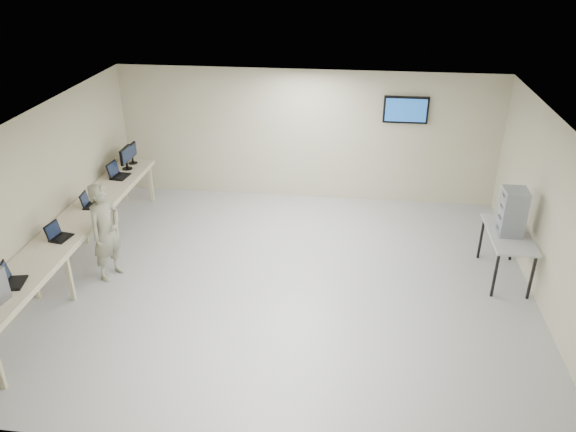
# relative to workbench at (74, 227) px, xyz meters

# --- Properties ---
(room) EXTENTS (8.01, 7.01, 2.81)m
(room) POSITION_rel_workbench_xyz_m (3.62, 0.06, 0.58)
(room) COLOR #989898
(room) RESTS_ON ground
(workbench) EXTENTS (0.76, 6.00, 0.90)m
(workbench) POSITION_rel_workbench_xyz_m (0.00, 0.00, 0.00)
(workbench) COLOR beige
(workbench) RESTS_ON ground
(laptop_0) EXTENTS (0.38, 0.42, 0.29)m
(laptop_0) POSITION_rel_workbench_xyz_m (-0.03, -1.83, 0.15)
(laptop_0) COLOR black
(laptop_0) RESTS_ON workbench
(laptop_1) EXTENTS (0.33, 0.38, 0.27)m
(laptop_1) POSITION_rel_workbench_xyz_m (0.00, -0.53, 0.14)
(laptop_1) COLOR black
(laptop_1) RESTS_ON workbench
(laptop_2) EXTENTS (0.29, 0.34, 0.25)m
(laptop_2) POSITION_rel_workbench_xyz_m (-0.03, 0.65, 0.14)
(laptop_2) COLOR black
(laptop_2) RESTS_ON workbench
(laptop_3) EXTENTS (0.36, 0.42, 0.30)m
(laptop_3) POSITION_rel_workbench_xyz_m (-0.05, 2.00, 0.15)
(laptop_3) COLOR black
(laptop_3) RESTS_ON workbench
(monitor_near) EXTENTS (0.21, 0.47, 0.46)m
(monitor_near) POSITION_rel_workbench_xyz_m (-0.01, 2.43, 0.35)
(monitor_near) COLOR black
(monitor_near) RESTS_ON workbench
(monitor_far) EXTENTS (0.19, 0.42, 0.42)m
(monitor_far) POSITION_rel_workbench_xyz_m (-0.01, 2.75, 0.33)
(monitor_far) COLOR black
(monitor_far) RESTS_ON workbench
(soldier) EXTENTS (0.60, 0.72, 1.69)m
(soldier) POSITION_rel_workbench_xyz_m (0.61, -0.13, 0.02)
(soldier) COLOR #5F6452
(soldier) RESTS_ON ground
(side_table) EXTENTS (0.66, 1.40, 0.84)m
(side_table) POSITION_rel_workbench_xyz_m (7.19, 0.62, -0.06)
(side_table) COLOR #A6A6A6
(side_table) RESTS_ON ground
(storage_bins) EXTENTS (0.37, 0.41, 0.78)m
(storage_bins) POSITION_rel_workbench_xyz_m (7.17, 0.62, 0.41)
(storage_bins) COLOR #8F98A4
(storage_bins) RESTS_ON side_table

